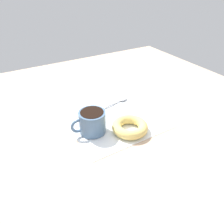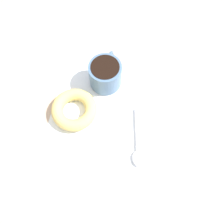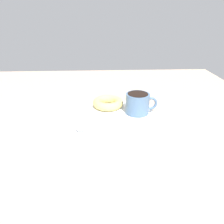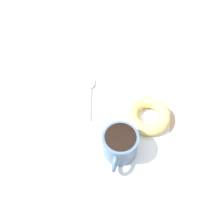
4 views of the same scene
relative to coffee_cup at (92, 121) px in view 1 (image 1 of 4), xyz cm
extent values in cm
cube|color=tan|center=(-10.88, -2.37, -4.86)|extent=(120.00, 120.00, 2.00)
cube|color=white|center=(-8.93, -3.50, -3.71)|extent=(29.80, 29.80, 0.30)
cylinder|color=slate|center=(-0.18, 0.01, -0.18)|extent=(8.01, 8.01, 6.75)
cylinder|color=black|center=(-0.18, 0.01, 2.99)|extent=(6.81, 6.81, 0.60)
torus|color=slate|center=(4.20, -0.22, -0.18)|extent=(4.72, 1.15, 4.68)
torus|color=#E5C66B|center=(-9.93, 5.49, -2.12)|extent=(10.93, 10.93, 2.87)
ellipsoid|color=silver|center=(-18.10, -11.28, -3.11)|extent=(4.03, 3.11, 0.90)
cylinder|color=silver|center=(-11.69, -9.89, -3.28)|extent=(10.79, 2.86, 0.56)
camera|label=1|loc=(21.14, 48.23, 37.50)|focal=35.00mm
camera|label=2|loc=(-31.15, -8.22, 52.23)|focal=40.00mm
camera|label=3|loc=(-11.94, -67.05, 28.80)|focal=35.00mm
camera|label=4|loc=(23.55, 2.79, 50.48)|focal=40.00mm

